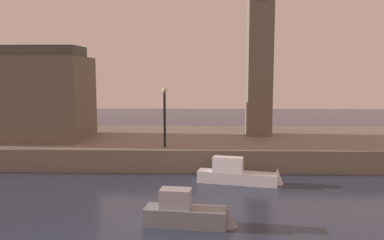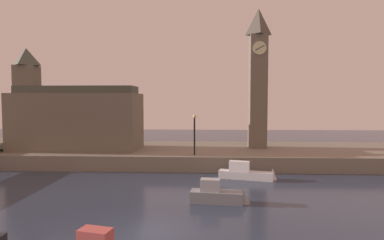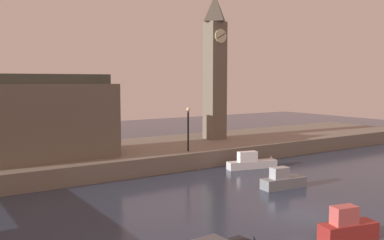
{
  "view_description": "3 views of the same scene",
  "coord_description": "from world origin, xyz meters",
  "px_view_note": "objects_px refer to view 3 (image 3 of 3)",
  "views": [
    {
      "loc": [
        4.41,
        -11.56,
        6.55
      ],
      "look_at": [
        3.61,
        16.16,
        3.23
      ],
      "focal_mm": 37.91,
      "sensor_mm": 36.0,
      "label": 1
    },
    {
      "loc": [
        2.92,
        -16.26,
        6.84
      ],
      "look_at": [
        1.53,
        16.08,
        4.91
      ],
      "focal_mm": 30.2,
      "sensor_mm": 36.0,
      "label": 2
    },
    {
      "loc": [
        -18.93,
        -16.87,
        7.96
      ],
      "look_at": [
        2.83,
        16.17,
        4.23
      ],
      "focal_mm": 39.76,
      "sensor_mm": 36.0,
      "label": 3
    }
  ],
  "objects_px": {
    "parliament_hall": "(21,117)",
    "streetlamp": "(188,124)",
    "boat_dinghy_red": "(350,227)",
    "boat_ferry_white": "(255,162)",
    "clock_tower": "(215,65)",
    "boat_cruiser_grey": "(286,180)"
  },
  "relations": [
    {
      "from": "streetlamp",
      "to": "parliament_hall",
      "type": "bearing_deg",
      "value": 165.24
    },
    {
      "from": "boat_cruiser_grey",
      "to": "clock_tower",
      "type": "bearing_deg",
      "value": 72.55
    },
    {
      "from": "streetlamp",
      "to": "boat_dinghy_red",
      "type": "distance_m",
      "value": 19.71
    },
    {
      "from": "clock_tower",
      "to": "boat_dinghy_red",
      "type": "height_order",
      "value": "clock_tower"
    },
    {
      "from": "clock_tower",
      "to": "parliament_hall",
      "type": "xyz_separation_m",
      "value": [
        -20.55,
        -1.85,
        -4.54
      ]
    },
    {
      "from": "boat_cruiser_grey",
      "to": "boat_dinghy_red",
      "type": "bearing_deg",
      "value": -117.94
    },
    {
      "from": "streetlamp",
      "to": "boat_ferry_white",
      "type": "distance_m",
      "value": 6.96
    },
    {
      "from": "streetlamp",
      "to": "boat_dinghy_red",
      "type": "xyz_separation_m",
      "value": [
        -2.73,
        -19.22,
        -3.37
      ]
    },
    {
      "from": "parliament_hall",
      "to": "boat_ferry_white",
      "type": "relative_size",
      "value": 2.59
    },
    {
      "from": "parliament_hall",
      "to": "boat_cruiser_grey",
      "type": "xyz_separation_m",
      "value": [
        15.66,
        -13.7,
        -4.5
      ]
    },
    {
      "from": "boat_ferry_white",
      "to": "boat_dinghy_red",
      "type": "height_order",
      "value": "boat_dinghy_red"
    },
    {
      "from": "clock_tower",
      "to": "boat_ferry_white",
      "type": "bearing_deg",
      "value": -103.14
    },
    {
      "from": "clock_tower",
      "to": "boat_ferry_white",
      "type": "height_order",
      "value": "clock_tower"
    },
    {
      "from": "clock_tower",
      "to": "boat_cruiser_grey",
      "type": "bearing_deg",
      "value": -107.45
    },
    {
      "from": "clock_tower",
      "to": "boat_dinghy_red",
      "type": "xyz_separation_m",
      "value": [
        -9.71,
        -24.65,
        -8.96
      ]
    },
    {
      "from": "boat_dinghy_red",
      "to": "clock_tower",
      "type": "bearing_deg",
      "value": 68.5
    },
    {
      "from": "clock_tower",
      "to": "boat_ferry_white",
      "type": "distance_m",
      "value": 12.91
    },
    {
      "from": "boat_ferry_white",
      "to": "boat_dinghy_red",
      "type": "distance_m",
      "value": 17.45
    },
    {
      "from": "parliament_hall",
      "to": "boat_ferry_white",
      "type": "xyz_separation_m",
      "value": [
        18.46,
        -7.1,
        -4.52
      ]
    },
    {
      "from": "streetlamp",
      "to": "boat_dinghy_red",
      "type": "bearing_deg",
      "value": -98.09
    },
    {
      "from": "streetlamp",
      "to": "boat_cruiser_grey",
      "type": "bearing_deg",
      "value": -78.33
    },
    {
      "from": "parliament_hall",
      "to": "streetlamp",
      "type": "distance_m",
      "value": 14.07
    }
  ]
}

